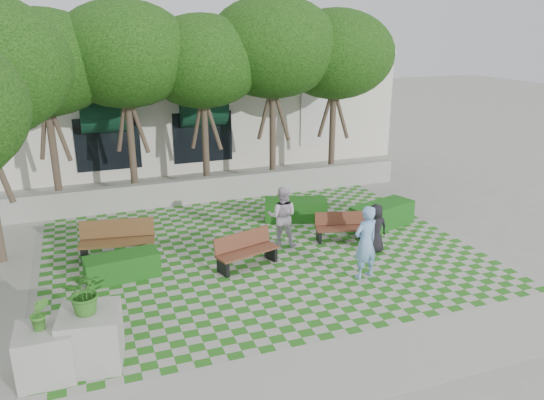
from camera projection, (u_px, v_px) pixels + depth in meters
name	position (u px, v px, depth m)	size (l,w,h in m)	color
ground	(274.00, 267.00, 14.48)	(90.00, 90.00, 0.00)	gray
lawn	(262.00, 253.00, 15.36)	(12.00, 12.00, 0.00)	#2B721E
sidewalk_south	(359.00, 365.00, 10.30)	(16.00, 2.00, 0.01)	#9E9B93
retaining_wall	(216.00, 188.00, 19.85)	(15.00, 0.36, 0.90)	#9E9B93
bench_east	(342.00, 227.00, 16.16)	(1.71, 0.93, 0.86)	#562D1D
bench_mid	(246.00, 251.00, 14.39)	(1.86, 1.07, 0.93)	#5B2F1F
bench_west	(117.00, 241.00, 14.88)	(2.13, 1.00, 1.08)	brown
hedge_east	(382.00, 215.00, 17.25)	(2.22, 0.89, 0.78)	#155015
hedge_midright	(296.00, 210.00, 17.84)	(2.06, 0.82, 0.72)	#164A13
hedge_west	(122.00, 267.00, 13.74)	(1.86, 0.75, 0.65)	#164E14
planter_front	(90.00, 327.00, 10.13)	(1.27, 1.27, 1.99)	#9E9B93
planter_back	(45.00, 350.00, 9.83)	(1.02, 1.02, 1.66)	#9E9B93
person_blue	(365.00, 242.00, 13.58)	(0.72, 0.47, 1.97)	#7EABE7
person_dark	(375.00, 228.00, 15.24)	(0.70, 0.46, 1.44)	black
person_white	(282.00, 216.00, 15.63)	(0.89, 0.69, 1.83)	silver
tree_row	(158.00, 60.00, 17.52)	(17.70, 13.40, 7.41)	#47382B
building	(192.00, 104.00, 26.51)	(18.00, 8.92, 5.15)	silver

